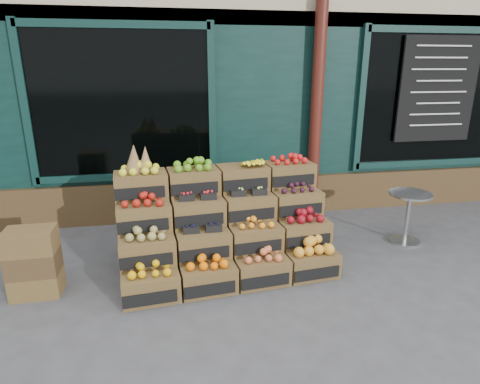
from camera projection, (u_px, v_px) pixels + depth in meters
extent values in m
plane|color=#444447|center=(270.00, 285.00, 4.33)|extent=(60.00, 60.00, 0.00)
cube|color=black|center=(212.00, 59.00, 8.48)|extent=(12.00, 6.00, 4.80)
cube|color=black|center=(235.00, 119.00, 5.98)|extent=(12.00, 0.12, 3.00)
cube|color=#46331C|center=(236.00, 197.00, 6.28)|extent=(12.00, 0.18, 0.60)
cube|color=black|center=(122.00, 104.00, 5.57)|extent=(2.40, 0.06, 2.00)
cube|color=black|center=(433.00, 99.00, 6.38)|extent=(2.40, 0.06, 2.00)
cylinder|color=#491811|center=(316.00, 112.00, 5.97)|extent=(0.18, 0.18, 3.20)
cube|color=black|center=(438.00, 90.00, 6.26)|extent=(1.30, 0.04, 1.60)
cube|color=brown|center=(151.00, 285.00, 4.05)|extent=(0.60, 0.45, 0.28)
cube|color=black|center=(152.00, 299.00, 3.87)|extent=(0.52, 0.07, 0.13)
cube|color=#D99F08|center=(149.00, 269.00, 4.00)|extent=(0.48, 0.34, 0.09)
cube|color=brown|center=(208.00, 277.00, 4.21)|extent=(0.60, 0.45, 0.28)
cube|color=black|center=(212.00, 290.00, 4.02)|extent=(0.52, 0.07, 0.13)
cube|color=orange|center=(207.00, 261.00, 4.15)|extent=(0.48, 0.34, 0.10)
cube|color=brown|center=(261.00, 270.00, 4.36)|extent=(0.60, 0.45, 0.28)
cube|color=black|center=(268.00, 282.00, 4.18)|extent=(0.52, 0.07, 0.13)
cube|color=#D16337|center=(261.00, 254.00, 4.30)|extent=(0.48, 0.34, 0.09)
cube|color=brown|center=(311.00, 263.00, 4.52)|extent=(0.60, 0.45, 0.28)
cube|color=black|center=(319.00, 274.00, 4.33)|extent=(0.52, 0.07, 0.13)
cube|color=orange|center=(312.00, 246.00, 4.45)|extent=(0.48, 0.34, 0.13)
cube|color=brown|center=(147.00, 250.00, 4.19)|extent=(0.60, 0.45, 0.28)
cube|color=black|center=(149.00, 261.00, 4.00)|extent=(0.52, 0.07, 0.13)
cube|color=olive|center=(146.00, 233.00, 4.13)|extent=(0.48, 0.34, 0.10)
cube|color=brown|center=(203.00, 243.00, 4.34)|extent=(0.60, 0.45, 0.28)
cube|color=black|center=(207.00, 254.00, 4.16)|extent=(0.52, 0.07, 0.13)
cube|color=black|center=(202.00, 230.00, 4.29)|extent=(0.48, 0.34, 0.03)
cube|color=brown|center=(255.00, 237.00, 4.50)|extent=(0.60, 0.45, 0.28)
cube|color=black|center=(261.00, 247.00, 4.31)|extent=(0.52, 0.07, 0.13)
cube|color=orange|center=(255.00, 222.00, 4.44)|extent=(0.48, 0.34, 0.08)
cube|color=brown|center=(303.00, 231.00, 4.65)|extent=(0.60, 0.45, 0.28)
cube|color=black|center=(311.00, 241.00, 4.47)|extent=(0.52, 0.07, 0.13)
cube|color=maroon|center=(304.00, 216.00, 4.59)|extent=(0.48, 0.34, 0.11)
cube|color=brown|center=(144.00, 216.00, 4.32)|extent=(0.60, 0.45, 0.28)
cube|color=black|center=(145.00, 226.00, 4.14)|extent=(0.52, 0.07, 0.13)
cube|color=#9A180E|center=(143.00, 200.00, 4.26)|extent=(0.48, 0.34, 0.10)
cube|color=brown|center=(198.00, 211.00, 4.48)|extent=(0.60, 0.45, 0.28)
cube|color=black|center=(202.00, 220.00, 4.29)|extent=(0.52, 0.07, 0.13)
cube|color=#AB1D23|center=(198.00, 198.00, 4.43)|extent=(0.48, 0.34, 0.04)
cube|color=brown|center=(248.00, 206.00, 4.63)|extent=(0.60, 0.45, 0.28)
cube|color=black|center=(254.00, 215.00, 4.45)|extent=(0.52, 0.07, 0.13)
cube|color=#A4CF5B|center=(248.00, 193.00, 4.58)|extent=(0.48, 0.34, 0.03)
cube|color=brown|center=(296.00, 202.00, 4.78)|extent=(0.60, 0.45, 0.28)
cube|color=black|center=(303.00, 210.00, 4.60)|extent=(0.52, 0.07, 0.13)
cube|color=black|center=(296.00, 188.00, 4.73)|extent=(0.48, 0.34, 0.07)
cube|color=brown|center=(141.00, 185.00, 4.46)|extent=(0.60, 0.45, 0.28)
cube|color=black|center=(142.00, 193.00, 4.27)|extent=(0.52, 0.07, 0.13)
cube|color=yellow|center=(140.00, 169.00, 4.40)|extent=(0.48, 0.34, 0.10)
cube|color=brown|center=(194.00, 181.00, 4.61)|extent=(0.60, 0.45, 0.28)
cube|color=black|center=(197.00, 189.00, 4.43)|extent=(0.52, 0.07, 0.13)
cube|color=#549019|center=(193.00, 165.00, 4.55)|extent=(0.48, 0.34, 0.10)
cube|color=brown|center=(243.00, 177.00, 4.76)|extent=(0.60, 0.45, 0.28)
cube|color=black|center=(248.00, 185.00, 4.58)|extent=(0.52, 0.07, 0.13)
cube|color=yellow|center=(243.00, 162.00, 4.71)|extent=(0.48, 0.34, 0.09)
cube|color=brown|center=(289.00, 174.00, 4.92)|extent=(0.60, 0.45, 0.28)
cube|color=black|center=(295.00, 181.00, 4.74)|extent=(0.52, 0.07, 0.13)
cube|color=red|center=(289.00, 159.00, 4.86)|extent=(0.48, 0.34, 0.08)
cube|color=#46331C|center=(229.00, 263.00, 4.50)|extent=(2.37, 0.62, 0.28)
cube|color=#46331C|center=(224.00, 243.00, 4.68)|extent=(2.37, 0.62, 0.57)
cube|color=#46331C|center=(219.00, 224.00, 4.86)|extent=(2.37, 0.62, 0.85)
cone|color=olive|center=(134.00, 159.00, 4.35)|extent=(0.20, 0.20, 0.33)
cone|color=olive|center=(145.00, 159.00, 4.42)|extent=(0.17, 0.17, 0.28)
cube|color=brown|center=(37.00, 283.00, 4.13)|extent=(0.48, 0.34, 0.24)
cube|color=#46331C|center=(34.00, 262.00, 4.06)|extent=(0.48, 0.34, 0.24)
cube|color=brown|center=(30.00, 241.00, 3.99)|extent=(0.48, 0.34, 0.24)
cylinder|color=silver|center=(404.00, 241.00, 5.39)|extent=(0.40, 0.40, 0.03)
cylinder|color=silver|center=(407.00, 218.00, 5.29)|extent=(0.05, 0.05, 0.66)
cylinder|color=silver|center=(410.00, 194.00, 5.19)|extent=(0.55, 0.55, 0.03)
imported|color=#164E21|center=(151.00, 146.00, 6.28)|extent=(0.89, 0.72, 2.11)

